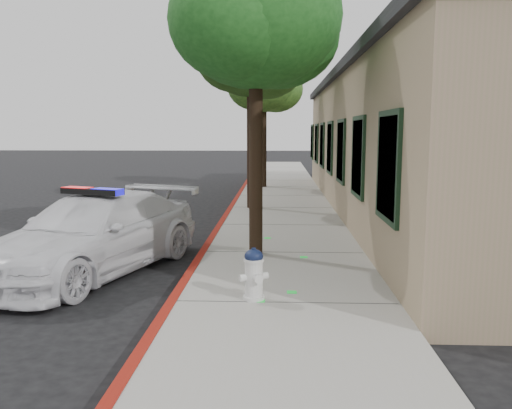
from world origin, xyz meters
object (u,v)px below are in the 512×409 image
object	(u,v)px
fire_hydrant	(254,274)
street_tree_far	(264,84)
street_tree_near	(256,22)
clapboard_building	(452,143)
street_tree_mid	(252,56)
police_car	(94,234)

from	to	relation	value
fire_hydrant	street_tree_far	xyz separation A→B (m)	(-0.26, 14.89, 3.86)
fire_hydrant	street_tree_near	bearing A→B (deg)	68.33
clapboard_building	street_tree_far	xyz separation A→B (m)	(-5.76, 6.00, 2.25)
fire_hydrant	street_tree_mid	world-z (taller)	street_tree_mid
street_tree_far	police_car	bearing A→B (deg)	-101.41
street_tree_near	street_tree_mid	bearing A→B (deg)	93.77
police_car	fire_hydrant	xyz separation A→B (m)	(2.90, -1.84, -0.18)
street_tree_far	street_tree_near	bearing A→B (deg)	-89.14
police_car	fire_hydrant	bearing A→B (deg)	-12.87
fire_hydrant	street_tree_mid	bearing A→B (deg)	69.78
clapboard_building	street_tree_far	size ratio (longest dim) A/B	3.72
clapboard_building	street_tree_near	size ratio (longest dim) A/B	3.64
police_car	street_tree_near	distance (m)	4.77
police_car	fire_hydrant	world-z (taller)	police_car
fire_hydrant	clapboard_building	bearing A→B (deg)	34.93
police_car	street_tree_mid	xyz separation A→B (m)	(2.41, 7.02, 3.98)
street_tree_mid	street_tree_far	bearing A→B (deg)	87.90
clapboard_building	street_tree_far	world-z (taller)	street_tree_far
street_tree_near	clapboard_building	bearing A→B (deg)	47.75
street_tree_near	police_car	bearing A→B (deg)	-162.19
clapboard_building	street_tree_near	distance (m)	8.61
clapboard_building	street_tree_mid	xyz separation A→B (m)	(-5.98, -0.02, 2.55)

